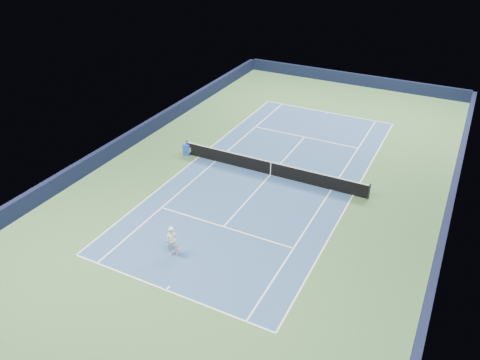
% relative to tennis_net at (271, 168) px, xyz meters
% --- Properties ---
extents(ground, '(40.00, 40.00, 0.00)m').
position_rel_tennis_net_xyz_m(ground, '(0.00, 0.00, -0.50)').
color(ground, '#375C32').
rests_on(ground, ground).
extents(wall_far, '(22.00, 0.35, 1.10)m').
position_rel_tennis_net_xyz_m(wall_far, '(0.00, 19.82, 0.05)').
color(wall_far, black).
rests_on(wall_far, ground).
extents(wall_right, '(0.35, 40.00, 1.10)m').
position_rel_tennis_net_xyz_m(wall_right, '(10.82, 0.00, 0.05)').
color(wall_right, '#111633').
rests_on(wall_right, ground).
extents(wall_left, '(0.35, 40.00, 1.10)m').
position_rel_tennis_net_xyz_m(wall_left, '(-10.82, 0.00, 0.05)').
color(wall_left, black).
rests_on(wall_left, ground).
extents(court_surface, '(10.97, 23.77, 0.01)m').
position_rel_tennis_net_xyz_m(court_surface, '(0.00, 0.00, -0.50)').
color(court_surface, navy).
rests_on(court_surface, ground).
extents(baseline_far, '(10.97, 0.08, 0.00)m').
position_rel_tennis_net_xyz_m(baseline_far, '(0.00, 11.88, -0.50)').
color(baseline_far, white).
rests_on(baseline_far, ground).
extents(baseline_near, '(10.97, 0.08, 0.00)m').
position_rel_tennis_net_xyz_m(baseline_near, '(0.00, -11.88, -0.50)').
color(baseline_near, white).
rests_on(baseline_near, ground).
extents(sideline_doubles_right, '(0.08, 23.77, 0.00)m').
position_rel_tennis_net_xyz_m(sideline_doubles_right, '(5.49, 0.00, -0.50)').
color(sideline_doubles_right, white).
rests_on(sideline_doubles_right, ground).
extents(sideline_doubles_left, '(0.08, 23.77, 0.00)m').
position_rel_tennis_net_xyz_m(sideline_doubles_left, '(-5.49, 0.00, -0.50)').
color(sideline_doubles_left, white).
rests_on(sideline_doubles_left, ground).
extents(sideline_singles_right, '(0.08, 23.77, 0.00)m').
position_rel_tennis_net_xyz_m(sideline_singles_right, '(4.12, 0.00, -0.50)').
color(sideline_singles_right, white).
rests_on(sideline_singles_right, ground).
extents(sideline_singles_left, '(0.08, 23.77, 0.00)m').
position_rel_tennis_net_xyz_m(sideline_singles_left, '(-4.12, 0.00, -0.50)').
color(sideline_singles_left, white).
rests_on(sideline_singles_left, ground).
extents(service_line_far, '(8.23, 0.08, 0.00)m').
position_rel_tennis_net_xyz_m(service_line_far, '(0.00, 6.40, -0.50)').
color(service_line_far, white).
rests_on(service_line_far, ground).
extents(service_line_near, '(8.23, 0.08, 0.00)m').
position_rel_tennis_net_xyz_m(service_line_near, '(0.00, -6.40, -0.50)').
color(service_line_near, white).
rests_on(service_line_near, ground).
extents(center_service_line, '(0.08, 12.80, 0.00)m').
position_rel_tennis_net_xyz_m(center_service_line, '(0.00, 0.00, -0.50)').
color(center_service_line, white).
rests_on(center_service_line, ground).
extents(center_mark_far, '(0.08, 0.30, 0.00)m').
position_rel_tennis_net_xyz_m(center_mark_far, '(0.00, 11.73, -0.50)').
color(center_mark_far, white).
rests_on(center_mark_far, ground).
extents(center_mark_near, '(0.08, 0.30, 0.00)m').
position_rel_tennis_net_xyz_m(center_mark_near, '(0.00, -11.73, -0.50)').
color(center_mark_near, white).
rests_on(center_mark_near, ground).
extents(tennis_net, '(12.90, 0.10, 1.07)m').
position_rel_tennis_net_xyz_m(tennis_net, '(0.00, 0.00, 0.00)').
color(tennis_net, black).
rests_on(tennis_net, ground).
extents(sponsor_cube, '(0.57, 0.49, 0.80)m').
position_rel_tennis_net_xyz_m(sponsor_cube, '(-6.40, -0.03, -0.11)').
color(sponsor_cube, '#1C48AD').
rests_on(sponsor_cube, ground).
extents(tennis_player, '(0.83, 1.33, 2.59)m').
position_rel_tennis_net_xyz_m(tennis_player, '(-1.09, -9.65, 0.35)').
color(tennis_player, silver).
rests_on(tennis_player, ground).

